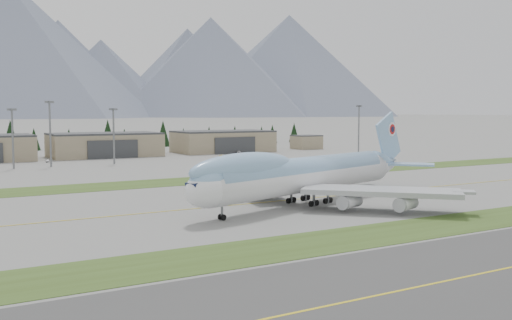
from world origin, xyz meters
TOP-DOWN VIEW (x-y plane):
  - ground at (0.00, 0.00)m, footprint 7000.00×7000.00m
  - grass_strip_near at (0.00, -38.00)m, footprint 400.00×14.00m
  - grass_strip_far at (0.00, 45.00)m, footprint 400.00×18.00m
  - taxiway_line_main at (0.00, 0.00)m, footprint 400.00×0.40m
  - boeing_747_freighter at (-13.32, -6.40)m, footprint 76.64×63.32m
  - hangar_center at (-15.00, 149.90)m, footprint 48.00×26.60m
  - hangar_right at (45.00, 149.90)m, footprint 48.00×26.60m
  - control_shed at (95.00, 148.00)m, footprint 14.00×12.00m
  - floodlight_masts at (-35.51, 109.05)m, footprint 200.84×6.40m
  - service_vehicle_a at (-43.23, 131.54)m, footprint 1.75×3.61m
  - service_vehicle_b at (29.13, 118.77)m, footprint 3.36×1.60m
  - service_vehicle_c at (46.29, 135.38)m, footprint 3.47×4.88m
  - conifer_belt at (-14.88, 211.18)m, footprint 270.58×15.79m

SIDE VIEW (x-z plane):
  - ground at x=0.00m, z-range 0.00..0.00m
  - grass_strip_near at x=0.00m, z-range -0.04..0.04m
  - grass_strip_far at x=0.00m, z-range -0.04..0.04m
  - taxiway_line_main at x=0.00m, z-range -0.01..0.01m
  - service_vehicle_a at x=-43.23m, z-range -0.59..0.59m
  - service_vehicle_b at x=29.13m, z-range -0.53..0.53m
  - service_vehicle_c at x=46.29m, z-range -0.66..0.66m
  - control_shed at x=95.00m, z-range 0.00..7.60m
  - hangar_center at x=-15.00m, z-range -0.01..10.79m
  - hangar_right at x=45.00m, z-range -0.01..10.79m
  - boeing_747_freighter at x=-13.32m, z-range -3.45..16.82m
  - conifer_belt at x=-14.88m, z-range -1.34..15.18m
  - floodlight_masts at x=-35.51m, z-range 3.54..27.76m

